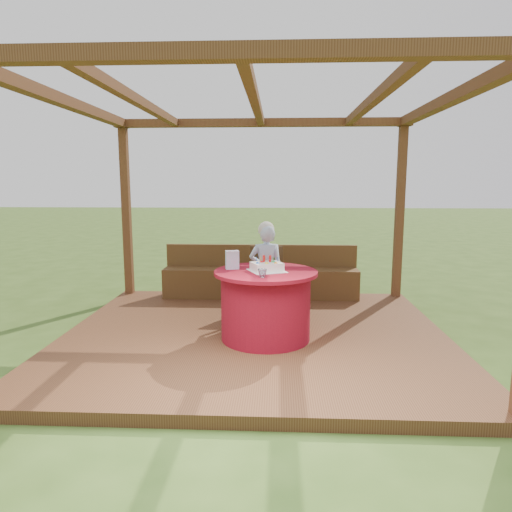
# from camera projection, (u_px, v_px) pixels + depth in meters

# --- Properties ---
(ground) EXTENTS (60.00, 60.00, 0.00)m
(ground) POSITION_uv_depth(u_px,v_px,m) (255.00, 341.00, 5.47)
(ground) COLOR #35531B
(ground) RESTS_ON ground
(deck) EXTENTS (4.50, 4.00, 0.12)m
(deck) POSITION_uv_depth(u_px,v_px,m) (255.00, 337.00, 5.46)
(deck) COLOR brown
(deck) RESTS_ON ground
(pergola) EXTENTS (4.50, 4.00, 2.72)m
(pergola) POSITION_uv_depth(u_px,v_px,m) (255.00, 135.00, 5.09)
(pergola) COLOR brown
(pergola) RESTS_ON deck
(bench) EXTENTS (3.00, 0.42, 0.80)m
(bench) POSITION_uv_depth(u_px,v_px,m) (261.00, 280.00, 7.10)
(bench) COLOR brown
(bench) RESTS_ON deck
(table) EXTENTS (1.16, 1.16, 0.79)m
(table) POSITION_uv_depth(u_px,v_px,m) (266.00, 304.00, 5.16)
(table) COLOR maroon
(table) RESTS_ON deck
(chair) EXTENTS (0.46, 0.46, 0.90)m
(chair) POSITION_uv_depth(u_px,v_px,m) (266.00, 276.00, 6.23)
(chair) COLOR #3E2913
(chair) RESTS_ON deck
(elderly_woman) EXTENTS (0.46, 0.32, 1.27)m
(elderly_woman) POSITION_uv_depth(u_px,v_px,m) (266.00, 269.00, 6.00)
(elderly_woman) COLOR #A6C9F7
(elderly_woman) RESTS_ON deck
(birthday_cake) EXTENTS (0.48, 0.48, 0.17)m
(birthday_cake) POSITION_uv_depth(u_px,v_px,m) (267.00, 267.00, 5.07)
(birthday_cake) COLOR white
(birthday_cake) RESTS_ON table
(gift_bag) EXTENTS (0.17, 0.13, 0.21)m
(gift_bag) POSITION_uv_depth(u_px,v_px,m) (232.00, 260.00, 5.20)
(gift_bag) COLOR #E493C7
(gift_bag) RESTS_ON table
(drinking_glass) EXTENTS (0.10, 0.10, 0.09)m
(drinking_glass) POSITION_uv_depth(u_px,v_px,m) (262.00, 273.00, 4.74)
(drinking_glass) COLOR white
(drinking_glass) RESTS_ON table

